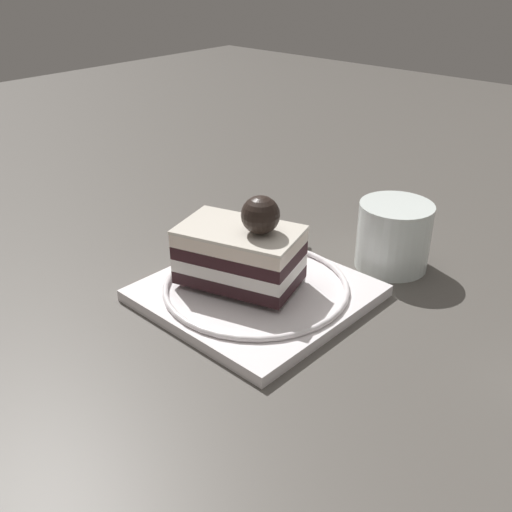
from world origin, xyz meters
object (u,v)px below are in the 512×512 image
cake_slice (242,251)px  fork (298,251)px  dessert_plate (256,291)px  drink_glass_near (393,239)px

cake_slice → fork: (0.08, -0.01, -0.03)m
dessert_plate → fork: size_ratio=2.00×
cake_slice → fork: cake_slice is taller
cake_slice → fork: size_ratio=1.32×
fork → drink_glass_near: bearing=-45.7°
fork → drink_glass_near: drink_glass_near is taller
drink_glass_near → fork: bearing=134.3°
dessert_plate → fork: 0.08m
dessert_plate → cake_slice: size_ratio=1.51×
cake_slice → drink_glass_near: (0.15, -0.08, -0.02)m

